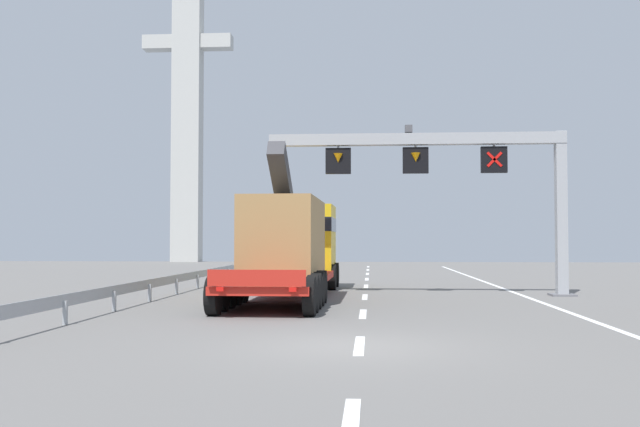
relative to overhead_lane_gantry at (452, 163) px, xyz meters
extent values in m
plane|color=slate|center=(-3.58, -13.37, -5.08)|extent=(112.00, 112.00, 0.00)
cube|color=silver|center=(-3.36, -19.37, -5.07)|extent=(0.20, 2.60, 0.01)
cube|color=silver|center=(-3.36, -13.29, -5.07)|extent=(0.20, 2.60, 0.01)
cube|color=silver|center=(-3.36, -7.21, -5.07)|extent=(0.20, 2.60, 0.01)
cube|color=silver|center=(-3.36, -1.12, -5.07)|extent=(0.20, 2.60, 0.01)
cube|color=silver|center=(-3.36, 4.96, -5.07)|extent=(0.20, 2.60, 0.01)
cube|color=silver|center=(-3.36, 11.04, -5.07)|extent=(0.20, 2.60, 0.01)
cube|color=silver|center=(-3.36, 17.13, -5.07)|extent=(0.20, 2.60, 0.01)
cube|color=silver|center=(-3.36, 23.21, -5.07)|extent=(0.20, 2.60, 0.01)
cube|color=silver|center=(-3.36, 29.29, -5.07)|extent=(0.20, 2.60, 0.01)
cube|color=silver|center=(2.62, -1.37, -5.07)|extent=(0.20, 63.00, 0.01)
cube|color=#9EA0A5|center=(4.11, 0.00, -1.94)|extent=(0.40, 0.40, 6.28)
cube|color=slate|center=(4.11, 0.00, -5.04)|extent=(0.90, 0.90, 0.08)
cube|color=#9EA0A5|center=(-1.40, 0.00, 0.96)|extent=(11.41, 0.44, 0.44)
cube|color=#4C4C51|center=(-1.66, 0.00, 1.36)|extent=(0.28, 0.40, 0.28)
cube|color=black|center=(1.60, 0.00, 0.13)|extent=(0.99, 0.24, 1.01)
cube|color=#9EA0A5|center=(1.60, 0.00, 0.69)|extent=(0.08, 0.08, 0.16)
cube|color=red|center=(1.60, -0.13, 0.13)|extent=(0.60, 0.02, 0.60)
cube|color=red|center=(1.60, -0.13, 0.13)|extent=(0.60, 0.02, 0.60)
cube|color=black|center=(-1.40, 0.00, 0.13)|extent=(0.99, 0.24, 1.01)
cube|color=#9EA0A5|center=(-1.40, 0.00, 0.69)|extent=(0.08, 0.08, 0.16)
cone|color=orange|center=(-1.40, -0.13, 0.23)|extent=(0.36, 0.36, 0.35)
cube|color=black|center=(-4.40, 0.00, 0.13)|extent=(0.99, 0.24, 1.01)
cube|color=#9EA0A5|center=(-4.40, 0.00, 0.69)|extent=(0.08, 0.08, 0.16)
cone|color=orange|center=(-4.40, -0.13, 0.23)|extent=(0.36, 0.36, 0.35)
cube|color=red|center=(-6.13, -3.45, -4.35)|extent=(2.90, 10.43, 0.24)
cube|color=red|center=(-6.18, -8.73, -3.98)|extent=(2.66, 0.11, 0.44)
cylinder|color=black|center=(-7.53, -7.93, -4.53)|extent=(0.33, 1.10, 1.10)
cylinder|color=black|center=(-4.83, -7.96, -4.53)|extent=(0.33, 1.10, 1.10)
cylinder|color=black|center=(-7.52, -6.88, -4.53)|extent=(0.33, 1.10, 1.10)
cylinder|color=black|center=(-4.82, -6.91, -4.53)|extent=(0.33, 1.10, 1.10)
cylinder|color=black|center=(-7.51, -5.83, -4.53)|extent=(0.33, 1.10, 1.10)
cylinder|color=black|center=(-4.81, -5.86, -4.53)|extent=(0.33, 1.10, 1.10)
cylinder|color=black|center=(-7.50, -4.78, -4.53)|extent=(0.33, 1.10, 1.10)
cylinder|color=black|center=(-4.80, -4.81, -4.53)|extent=(0.33, 1.10, 1.10)
cylinder|color=black|center=(-7.49, -3.73, -4.53)|extent=(0.33, 1.10, 1.10)
cylinder|color=black|center=(-4.79, -3.76, -4.53)|extent=(0.33, 1.10, 1.10)
cube|color=gold|center=(-6.06, 3.65, -2.98)|extent=(2.61, 3.23, 3.10)
cube|color=black|center=(-6.06, 3.65, -2.28)|extent=(2.64, 3.25, 0.60)
cylinder|color=black|center=(-7.34, 4.55, -4.53)|extent=(0.35, 1.10, 1.10)
cylinder|color=black|center=(-4.77, 4.52, -4.53)|extent=(0.35, 1.10, 1.10)
cylinder|color=black|center=(-7.36, 2.55, -4.53)|extent=(0.35, 1.10, 1.10)
cylinder|color=black|center=(-4.79, 2.52, -4.53)|extent=(0.35, 1.10, 1.10)
cube|color=#9E7A47|center=(-6.13, -3.05, -2.88)|extent=(2.44, 5.74, 2.70)
cube|color=#2D2D33|center=(-6.14, -3.90, -0.93)|extent=(0.59, 2.95, 2.29)
cube|color=red|center=(-7.16, -8.76, -4.28)|extent=(0.20, 0.06, 0.12)
cube|color=red|center=(-5.20, -8.78, -4.28)|extent=(0.20, 0.06, 0.12)
cube|color=#999EA3|center=(-10.79, -1.89, -4.48)|extent=(0.04, 26.98, 0.32)
cube|color=#999EA3|center=(-10.73, -10.32, -4.78)|extent=(0.10, 0.10, 0.60)
cube|color=#999EA3|center=(-10.73, -6.94, -4.78)|extent=(0.10, 0.10, 0.60)
cube|color=#999EA3|center=(-10.73, -3.57, -4.78)|extent=(0.10, 0.10, 0.60)
cube|color=#999EA3|center=(-10.73, -0.20, -4.78)|extent=(0.10, 0.10, 0.60)
cube|color=#999EA3|center=(-10.73, 3.17, -4.78)|extent=(0.10, 0.10, 0.60)
cube|color=#999EA3|center=(-10.73, 6.54, -4.78)|extent=(0.10, 0.10, 0.60)
cube|color=#999EA3|center=(-10.73, 9.92, -4.78)|extent=(0.10, 0.10, 0.60)
cube|color=#B7B7B2|center=(-21.53, 42.00, 12.72)|extent=(2.80, 2.00, 35.60)
cube|color=#B7B7B2|center=(-21.53, 42.00, 17.00)|extent=(9.00, 1.60, 1.40)
camera|label=1|loc=(-3.12, -27.50, -2.98)|focal=39.72mm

